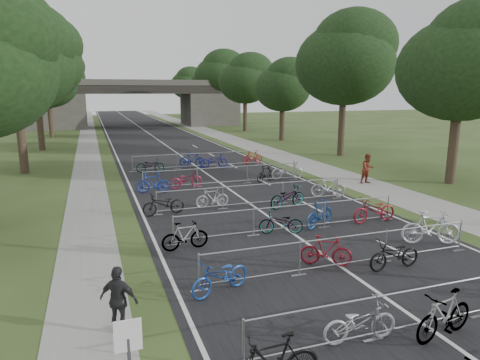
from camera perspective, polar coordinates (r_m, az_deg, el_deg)
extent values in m
cube|color=black|center=(54.24, -11.67, 5.82)|extent=(11.00, 140.00, 0.01)
cube|color=gray|center=(55.86, -3.47, 6.21)|extent=(3.00, 140.00, 0.01)
cube|color=gray|center=(53.77, -19.64, 5.33)|extent=(2.00, 140.00, 0.01)
cube|color=silver|center=(54.24, -11.67, 5.82)|extent=(0.12, 140.00, 0.00)
cube|color=#43413C|center=(68.69, -23.15, 8.43)|extent=(8.00, 8.00, 5.00)
cube|color=#43413C|center=(71.05, -4.10, 9.41)|extent=(8.00, 8.00, 5.00)
cube|color=black|center=(68.86, -13.60, 11.63)|extent=(30.00, 8.00, 1.20)
cube|color=#43413C|center=(65.10, -13.29, 12.53)|extent=(30.00, 0.40, 0.90)
cube|color=#43413C|center=(72.65, -13.96, 12.39)|extent=(30.00, 0.40, 0.90)
cube|color=white|center=(7.57, -14.72, -19.43)|extent=(0.45, 0.04, 0.55)
cylinder|color=#33261C|center=(28.21, 26.56, 4.07)|extent=(0.56, 0.56, 4.48)
ellipsoid|color=black|center=(28.06, 27.40, 12.98)|extent=(7.17, 7.17, 5.88)
sphere|color=black|center=(28.25, 29.31, 15.71)|extent=(5.73, 5.73, 5.73)
sphere|color=black|center=(28.03, 25.76, 11.29)|extent=(4.66, 4.66, 4.66)
cylinder|color=#33261C|center=(31.94, -27.12, 5.01)|extent=(0.56, 0.56, 4.72)
ellipsoid|color=black|center=(31.83, -27.92, 13.29)|extent=(7.56, 7.56, 6.20)
sphere|color=black|center=(31.37, -27.20, 16.18)|extent=(6.05, 6.05, 6.05)
sphere|color=black|center=(32.36, -28.52, 11.51)|extent=(4.91, 4.91, 4.91)
cylinder|color=#33261C|center=(37.50, 13.40, 7.09)|extent=(0.56, 0.56, 5.11)
ellipsoid|color=black|center=(37.45, 13.77, 14.75)|extent=(8.18, 8.18, 6.70)
sphere|color=black|center=(37.49, 15.14, 17.19)|extent=(6.54, 6.54, 6.54)
sphere|color=black|center=(37.56, 12.61, 13.23)|extent=(5.31, 5.31, 5.31)
cylinder|color=#33261C|center=(43.80, -25.14, 7.03)|extent=(0.56, 0.56, 5.25)
ellipsoid|color=black|center=(43.77, -25.74, 13.74)|extent=(8.40, 8.40, 6.89)
sphere|color=black|center=(43.34, -25.20, 16.05)|extent=(6.72, 6.72, 6.72)
sphere|color=black|center=(44.28, -26.20, 12.30)|extent=(5.46, 5.46, 5.46)
cylinder|color=#33261C|center=(48.06, 5.61, 7.57)|extent=(0.56, 0.56, 3.85)
ellipsoid|color=black|center=(47.93, 5.71, 12.07)|extent=(6.16, 6.16, 5.05)
sphere|color=black|center=(47.76, 6.67, 13.53)|extent=(4.93, 4.93, 4.93)
sphere|color=black|center=(48.18, 4.88, 11.17)|extent=(4.00, 4.00, 4.00)
cylinder|color=#33261C|center=(55.76, -23.93, 7.38)|extent=(0.56, 0.56, 4.20)
ellipsoid|color=black|center=(55.67, -24.29, 11.60)|extent=(6.72, 6.72, 5.51)
sphere|color=black|center=(55.16, -23.81, 13.05)|extent=(5.38, 5.38, 5.38)
sphere|color=black|center=(56.20, -24.69, 10.70)|extent=(4.37, 4.37, 4.37)
cylinder|color=#33261C|center=(59.12, 0.69, 8.71)|extent=(0.56, 0.56, 4.48)
ellipsoid|color=black|center=(59.05, 0.70, 12.97)|extent=(7.17, 7.17, 5.88)
sphere|color=black|center=(58.84, 1.44, 14.37)|extent=(5.73, 5.73, 5.73)
sphere|color=black|center=(59.34, 0.06, 12.10)|extent=(4.66, 4.66, 4.66)
cylinder|color=#33261C|center=(67.70, -23.20, 8.27)|extent=(0.56, 0.56, 4.72)
ellipsoid|color=black|center=(67.65, -23.52, 12.18)|extent=(7.56, 7.56, 6.20)
sphere|color=black|center=(67.17, -23.13, 13.51)|extent=(6.05, 6.05, 6.05)
sphere|color=black|center=(68.17, -23.85, 11.34)|extent=(4.91, 4.91, 4.91)
cylinder|color=#33261C|center=(70.49, -2.69, 9.46)|extent=(0.56, 0.56, 5.11)
ellipsoid|color=black|center=(70.47, -2.73, 13.53)|extent=(8.18, 8.18, 6.70)
sphere|color=black|center=(70.23, -2.14, 14.87)|extent=(6.54, 6.54, 6.54)
sphere|color=black|center=(70.78, -3.24, 12.69)|extent=(5.31, 5.31, 5.31)
cylinder|color=#33261C|center=(79.66, -22.68, 8.89)|extent=(0.56, 0.56, 5.25)
ellipsoid|color=black|center=(79.65, -22.98, 12.58)|extent=(8.40, 8.40, 6.89)
sphere|color=black|center=(79.18, -22.66, 13.84)|extent=(6.72, 6.72, 6.72)
sphere|color=black|center=(80.15, -23.26, 11.80)|extent=(5.46, 5.46, 5.46)
cylinder|color=#33261C|center=(82.08, -5.12, 9.31)|extent=(0.56, 0.56, 3.85)
ellipsoid|color=black|center=(82.01, -5.17, 11.95)|extent=(6.16, 6.16, 5.05)
sphere|color=black|center=(81.69, -4.68, 12.82)|extent=(4.93, 4.93, 4.93)
sphere|color=black|center=(82.37, -5.59, 11.40)|extent=(4.00, 4.00, 4.00)
cylinder|color=#33261C|center=(91.66, -22.26, 8.86)|extent=(0.56, 0.56, 4.20)
ellipsoid|color=black|center=(91.60, -22.47, 11.43)|extent=(6.72, 6.72, 5.51)
sphere|color=black|center=(91.09, -22.17, 12.30)|extent=(5.38, 5.38, 5.38)
sphere|color=black|center=(92.12, -22.73, 10.88)|extent=(4.37, 4.37, 4.37)
cylinder|color=#33261C|center=(93.74, -6.95, 9.77)|extent=(0.56, 0.56, 4.48)
ellipsoid|color=black|center=(93.69, -7.02, 12.45)|extent=(7.17, 7.17, 5.88)
sphere|color=black|center=(93.36, -6.61, 13.35)|extent=(5.73, 5.73, 5.73)
sphere|color=black|center=(94.07, -7.38, 11.90)|extent=(4.66, 4.66, 4.66)
cylinder|color=#9B9EA3|center=(10.98, 24.30, -12.80)|extent=(9.20, 0.04, 0.04)
cylinder|color=#9B9EA3|center=(11.35, 23.92, -16.81)|extent=(9.20, 0.04, 0.04)
cylinder|color=#9B9EA3|center=(8.98, 0.44, -21.11)|extent=(0.05, 0.05, 1.10)
cylinder|color=#9B9EA3|center=(10.28, 17.54, -17.12)|extent=(0.05, 0.05, 1.10)
cube|color=#9B9EA3|center=(10.54, 17.35, -19.68)|extent=(0.50, 0.08, 0.03)
cube|color=#9B9EA3|center=(12.45, 29.22, -15.57)|extent=(0.50, 0.08, 0.03)
cylinder|color=#9B9EA3|center=(13.59, 13.82, -7.35)|extent=(9.20, 0.04, 0.04)
cylinder|color=#9B9EA3|center=(13.89, 13.64, -10.74)|extent=(9.20, 0.04, 0.04)
cylinder|color=#9B9EA3|center=(12.02, -5.49, -12.18)|extent=(0.05, 0.05, 1.10)
cube|color=#9B9EA3|center=(12.25, -5.44, -14.47)|extent=(0.50, 0.08, 0.03)
cylinder|color=#9B9EA3|center=(13.02, 7.94, -10.31)|extent=(0.05, 0.05, 1.10)
cube|color=#9B9EA3|center=(13.23, 7.88, -12.45)|extent=(0.50, 0.08, 0.03)
cylinder|color=#9B9EA3|center=(14.61, 18.83, -8.36)|extent=(0.05, 0.05, 1.10)
cube|color=#9B9EA3|center=(14.80, 18.69, -10.30)|extent=(0.50, 0.08, 0.03)
cylinder|color=#9B9EA3|center=(16.62, 27.26, -6.62)|extent=(0.05, 0.05, 1.10)
cube|color=#9B9EA3|center=(16.78, 27.09, -8.36)|extent=(0.50, 0.08, 0.03)
cylinder|color=#9B9EA3|center=(16.74, 6.75, -3.44)|extent=(9.20, 0.04, 0.04)
cylinder|color=#9B9EA3|center=(16.99, 6.68, -6.27)|extent=(9.20, 0.04, 0.04)
cylinder|color=#9B9EA3|center=(15.50, -8.89, -6.68)|extent=(0.05, 0.05, 1.10)
cube|color=#9B9EA3|center=(15.68, -8.82, -8.54)|extent=(0.50, 0.08, 0.03)
cylinder|color=#9B9EA3|center=(16.29, 1.83, -5.63)|extent=(0.05, 0.05, 1.10)
cube|color=#9B9EA3|center=(16.46, 1.81, -7.40)|extent=(0.50, 0.08, 0.03)
cylinder|color=#9B9EA3|center=(17.58, 11.22, -4.53)|extent=(0.05, 0.05, 1.10)
cube|color=#9B9EA3|center=(17.74, 11.15, -6.19)|extent=(0.50, 0.08, 0.03)
cylinder|color=#9B9EA3|center=(19.28, 19.12, -3.52)|extent=(0.05, 0.05, 1.10)
cube|color=#9B9EA3|center=(19.43, 19.02, -5.04)|extent=(0.50, 0.08, 0.03)
cylinder|color=#9B9EA3|center=(20.30, 1.82, -0.65)|extent=(9.20, 0.04, 0.04)
cylinder|color=#9B9EA3|center=(20.51, 1.80, -3.03)|extent=(9.20, 0.04, 0.04)
cylinder|color=#9B9EA3|center=(19.29, -11.07, -3.06)|extent=(0.05, 0.05, 1.10)
cube|color=#9B9EA3|center=(19.44, -11.01, -4.59)|extent=(0.50, 0.08, 0.03)
cylinder|color=#9B9EA3|center=(19.93, -2.31, -2.37)|extent=(0.05, 0.05, 1.10)
cube|color=#9B9EA3|center=(20.07, -2.30, -3.85)|extent=(0.50, 0.08, 0.03)
cylinder|color=#9B9EA3|center=(21.00, 5.71, -1.68)|extent=(0.05, 0.05, 1.10)
cube|color=#9B9EA3|center=(21.13, 5.69, -3.09)|extent=(0.50, 0.08, 0.03)
cylinder|color=#9B9EA3|center=(22.44, 12.84, -1.05)|extent=(0.05, 0.05, 1.10)
cube|color=#9B9EA3|center=(22.57, 12.77, -2.37)|extent=(0.50, 0.08, 0.03)
cylinder|color=#9B9EA3|center=(24.94, -2.32, 1.69)|extent=(9.20, 0.04, 0.04)
cylinder|color=#9B9EA3|center=(25.11, -2.30, -0.27)|extent=(9.20, 0.04, 0.04)
cylinder|color=#9B9EA3|center=(24.13, -12.81, -0.16)|extent=(0.05, 0.05, 1.10)
cube|color=#9B9EA3|center=(24.24, -12.75, -1.39)|extent=(0.50, 0.08, 0.03)
cylinder|color=#9B9EA3|center=(24.64, -5.72, 0.33)|extent=(0.05, 0.05, 1.10)
cube|color=#9B9EA3|center=(24.75, -5.69, -0.89)|extent=(0.50, 0.08, 0.03)
cylinder|color=#9B9EA3|center=(25.52, 0.99, 0.78)|extent=(0.05, 0.05, 1.10)
cube|color=#9B9EA3|center=(25.62, 0.98, -0.39)|extent=(0.50, 0.08, 0.03)
cylinder|color=#9B9EA3|center=(26.71, 7.17, 1.19)|extent=(0.05, 0.05, 1.10)
cube|color=#9B9EA3|center=(26.82, 7.14, 0.07)|extent=(0.50, 0.08, 0.03)
cylinder|color=#9B9EA3|center=(30.66, -5.60, 3.54)|extent=(9.20, 0.04, 0.04)
cylinder|color=#9B9EA3|center=(30.80, -5.57, 1.94)|extent=(9.20, 0.04, 0.04)
cylinder|color=#9B9EA3|center=(30.00, -14.15, 2.09)|extent=(0.05, 0.05, 1.10)
cube|color=#9B9EA3|center=(30.09, -14.10, 1.08)|extent=(0.50, 0.08, 0.03)
cylinder|color=#9B9EA3|center=(30.42, -8.39, 2.45)|extent=(0.05, 0.05, 1.10)
cube|color=#9B9EA3|center=(30.51, -8.36, 1.46)|extent=(0.50, 0.08, 0.03)
cylinder|color=#9B9EA3|center=(31.13, -2.84, 2.77)|extent=(0.05, 0.05, 1.10)
cube|color=#9B9EA3|center=(31.22, -2.83, 1.80)|extent=(0.50, 0.08, 0.03)
cylinder|color=#9B9EA3|center=(32.12, 2.42, 3.06)|extent=(0.05, 0.05, 1.10)
cube|color=#9B9EA3|center=(32.20, 2.41, 2.12)|extent=(0.50, 0.08, 0.03)
imported|color=#B2B1B9|center=(10.20, 15.68, -17.79)|extent=(1.79, 0.72, 0.92)
imported|color=#9B9EA3|center=(10.92, 25.60, -15.97)|extent=(1.89, 0.84, 1.10)
imported|color=#1B4299|center=(11.89, -2.59, -12.73)|extent=(1.99, 1.30, 0.99)
imported|color=maroon|center=(13.89, 11.39, -9.26)|extent=(1.63, 1.21, 0.98)
imported|color=black|center=(14.19, 19.94, -9.34)|extent=(1.85, 0.70, 0.96)
imported|color=silver|center=(16.81, 24.09, -5.87)|extent=(2.15, 1.30, 1.25)
imported|color=#9B9EA3|center=(15.03, -7.34, -7.45)|extent=(1.68, 0.56, 0.99)
imported|color=#9B9EA3|center=(16.61, 5.49, -5.71)|extent=(1.78, 1.09, 0.88)
imported|color=navy|center=(17.61, 10.59, -4.47)|extent=(1.88, 1.31, 1.11)
imported|color=maroon|center=(18.79, 17.50, -3.86)|extent=(2.05, 0.76, 1.07)
imported|color=black|center=(19.29, -10.15, -3.19)|extent=(1.97, 0.92, 1.00)
imported|color=#A7A8AF|center=(20.21, -3.72, -2.38)|extent=(1.63, 0.53, 0.97)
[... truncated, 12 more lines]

